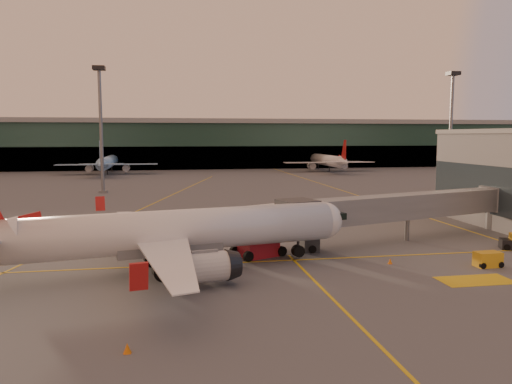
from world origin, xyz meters
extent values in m
plane|color=#4C4F54|center=(0.00, 0.00, 0.00)|extent=(600.00, 600.00, 0.00)
cube|color=gold|center=(0.00, 5.00, 0.01)|extent=(80.00, 0.25, 0.01)
cube|color=gold|center=(-10.00, 45.00, 0.01)|extent=(31.30, 115.98, 0.01)
cube|color=gold|center=(30.00, 70.00, 0.01)|extent=(0.25, 160.00, 0.01)
cube|color=gold|center=(5.00, -8.00, 0.01)|extent=(0.25, 30.00, 0.01)
cube|color=gold|center=(18.00, -4.00, 0.01)|extent=(6.00, 3.00, 0.01)
cube|color=#19382D|center=(0.00, 142.00, 8.00)|extent=(400.00, 18.00, 16.00)
cube|color=gray|center=(0.00, 142.00, 16.80)|extent=(400.00, 20.00, 1.60)
cube|color=black|center=(0.00, 133.50, 4.00)|extent=(400.00, 1.00, 8.00)
cube|color=#2D3D47|center=(33.05, 18.00, 5.00)|extent=(0.30, 21.60, 6.00)
cylinder|color=slate|center=(-20.00, 66.00, 12.50)|extent=(0.70, 0.70, 25.00)
cube|color=black|center=(-20.00, 66.00, 25.20)|extent=(2.40, 2.40, 0.80)
cube|color=slate|center=(-20.00, 66.00, 0.25)|extent=(1.60, 1.60, 0.50)
cylinder|color=slate|center=(55.00, 62.00, 12.50)|extent=(0.70, 0.70, 25.00)
cube|color=black|center=(55.00, 62.00, 25.20)|extent=(2.40, 2.40, 0.80)
cube|color=slate|center=(55.00, 62.00, 0.25)|extent=(1.60, 1.60, 0.50)
cylinder|color=white|center=(-5.61, 3.08, 3.60)|extent=(28.25, 8.94, 3.60)
sphere|color=white|center=(8.17, 5.78, 3.60)|extent=(3.53, 3.53, 3.53)
cube|color=black|center=(9.18, 5.98, 4.06)|extent=(2.04, 2.61, 0.63)
cylinder|color=silver|center=(-3.88, -2.16, 1.62)|extent=(4.15, 3.02, 2.34)
cylinder|color=black|center=(-7.17, 0.39, 0.81)|extent=(1.83, 1.55, 1.62)
cylinder|color=black|center=(-7.17, 0.39, 1.31)|extent=(0.32, 0.32, 0.99)
cylinder|color=silver|center=(-5.99, 8.59, 1.62)|extent=(4.15, 3.02, 2.34)
cylinder|color=black|center=(-8.07, 4.99, 0.81)|extent=(1.83, 1.55, 1.62)
cylinder|color=black|center=(-8.07, 4.99, 1.31)|extent=(0.32, 0.32, 0.99)
cube|color=slate|center=(-6.62, 2.88, 2.43)|extent=(9.29, 4.54, 1.44)
cylinder|color=black|center=(5.48, 5.26, 0.81)|extent=(1.25, 0.93, 1.14)
cube|color=slate|center=(19.77, 11.55, 3.90)|extent=(29.24, 11.38, 2.70)
cube|color=#2D3035|center=(6.04, 7.70, 3.90)|extent=(4.26, 4.26, 3.00)
cube|color=#2D3035|center=(7.54, 8.60, 1.20)|extent=(1.60, 2.40, 2.40)
cylinder|color=black|center=(7.54, 7.50, 0.40)|extent=(0.80, 0.40, 0.80)
cylinder|color=black|center=(7.54, 9.70, 0.40)|extent=(0.80, 0.40, 0.80)
cylinder|color=slate|center=(19.77, 11.55, 1.30)|extent=(0.50, 0.50, 2.60)
cylinder|color=slate|center=(34.00, 16.00, 3.90)|extent=(4.40, 4.40, 3.00)
cylinder|color=slate|center=(34.00, 16.00, 1.30)|extent=(2.40, 2.40, 2.60)
cube|color=#A71725|center=(1.96, 7.20, 0.81)|extent=(4.19, 3.74, 1.62)
cube|color=silver|center=(1.66, 7.07, 3.35)|extent=(6.82, 4.95, 3.02)
cylinder|color=black|center=(0.69, 5.24, 0.49)|extent=(1.04, 0.73, 0.97)
cylinder|color=black|center=(4.26, 6.78, 0.49)|extent=(1.04, 0.73, 0.97)
cube|color=gold|center=(21.64, -0.28, 0.67)|extent=(2.29, 1.42, 1.35)
cylinder|color=black|center=(20.77, -0.87, 0.28)|extent=(0.57, 0.30, 0.56)
cylinder|color=black|center=(22.56, -0.81, 0.28)|extent=(0.57, 0.30, 0.56)
cylinder|color=black|center=(27.60, 5.15, 0.33)|extent=(0.72, 0.52, 0.66)
cone|color=orange|center=(13.41, 2.14, 0.26)|extent=(0.41, 0.41, 0.53)
cube|color=orange|center=(13.41, 2.14, 0.01)|extent=(0.36, 0.36, 0.03)
cone|color=orange|center=(-8.89, -13.19, 0.29)|extent=(0.45, 0.45, 0.57)
cube|color=orange|center=(-8.89, -13.19, 0.02)|extent=(0.39, 0.39, 0.03)
cone|color=orange|center=(-7.62, 19.71, 0.32)|extent=(0.50, 0.50, 0.64)
cube|color=orange|center=(-7.62, 19.71, 0.02)|extent=(0.43, 0.43, 0.03)
camera|label=1|loc=(-6.45, -39.92, 11.77)|focal=35.00mm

